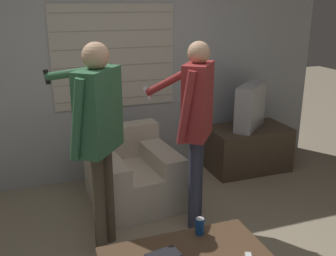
% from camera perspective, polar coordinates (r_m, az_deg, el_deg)
% --- Properties ---
extents(wall_back, '(5.20, 0.08, 2.55)m').
position_cam_1_polar(wall_back, '(4.55, -7.48, 8.35)').
color(wall_back, '#ADB2B7').
rests_on(wall_back, ground_plane).
extents(armchair_beige, '(0.89, 0.97, 0.75)m').
position_cam_1_polar(armchair_beige, '(4.16, -5.28, -6.67)').
color(armchair_beige, beige).
rests_on(armchair_beige, ground_plane).
extents(tv_stand, '(0.98, 0.58, 0.55)m').
position_cam_1_polar(tv_stand, '(5.01, 11.48, -2.90)').
color(tv_stand, '#4C3D2D').
rests_on(tv_stand, ground_plane).
extents(tv, '(0.60, 0.57, 0.54)m').
position_cam_1_polar(tv, '(4.85, 11.84, 3.09)').
color(tv, '#B2B2B7').
rests_on(tv, tv_stand).
extents(person_left_standing, '(0.58, 0.85, 1.74)m').
position_cam_1_polar(person_left_standing, '(3.14, -10.13, 0.77)').
color(person_left_standing, '#4C4233').
rests_on(person_left_standing, ground_plane).
extents(person_right_standing, '(0.55, 0.76, 1.72)m').
position_cam_1_polar(person_right_standing, '(3.45, 4.08, 1.99)').
color(person_right_standing, '#33384C').
rests_on(person_right_standing, ground_plane).
extents(soda_can, '(0.07, 0.07, 0.13)m').
position_cam_1_polar(soda_can, '(2.93, 4.64, -14.01)').
color(soda_can, '#194C9E').
rests_on(soda_can, coffee_table).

